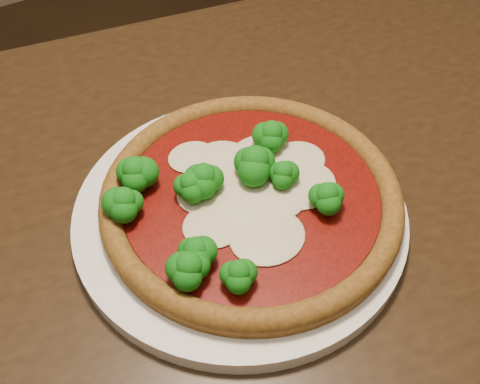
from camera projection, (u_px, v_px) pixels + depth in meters
dining_table at (216, 235)px, 0.69m from camera, size 1.28×0.90×0.75m
plate at (240, 212)px, 0.56m from camera, size 0.35×0.35×0.02m
pizza at (246, 195)px, 0.55m from camera, size 0.31×0.31×0.06m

